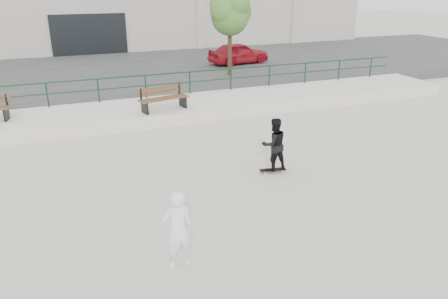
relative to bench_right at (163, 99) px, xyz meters
name	(u,v)px	position (x,y,z in m)	size (l,w,h in m)	color
ground	(208,240)	(-1.25, -8.72, -0.96)	(120.00, 120.00, 0.00)	beige
ledge	(129,114)	(-1.25, 0.78, -0.71)	(30.00, 3.00, 0.50)	silver
parking_strip	(103,74)	(-1.25, 9.28, -0.71)	(60.00, 14.00, 0.50)	#353535
railing	(122,83)	(-1.25, 2.08, 0.29)	(28.00, 0.06, 1.03)	#153923
bench_right	(163,99)	(0.00, 0.00, 0.00)	(2.08, 0.98, 0.92)	brown
tree	(230,12)	(5.06, 5.33, 2.81)	(2.45, 2.18, 4.36)	#3E2E1F
red_car	(239,53)	(6.83, 8.28, 0.19)	(1.52, 3.78, 1.29)	#A3141F
skateboard	(273,170)	(1.76, -6.01, -0.88)	(0.80, 0.34, 0.09)	black
standing_skater	(274,144)	(1.76, -6.01, -0.07)	(0.77, 0.60, 1.58)	black
seated_skater	(178,230)	(-2.09, -9.38, -0.12)	(0.61, 0.40, 1.67)	white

